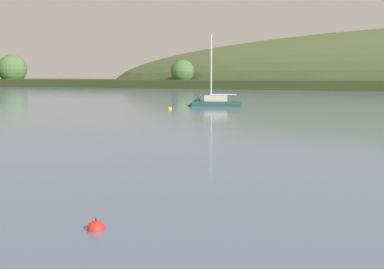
{
  "coord_description": "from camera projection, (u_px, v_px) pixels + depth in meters",
  "views": [
    {
      "loc": [
        16.73,
        0.44,
        4.93
      ],
      "look_at": [
        -1.49,
        28.45,
        1.45
      ],
      "focal_mm": 53.1,
      "sensor_mm": 36.0,
      "label": 1
    }
  ],
  "objects": [
    {
      "name": "mooring_buoy_foreground",
      "position": [
        96.0,
        230.0,
        18.2
      ],
      "size": [
        0.6,
        0.6,
        0.68
      ],
      "color": "red",
      "rests_on": "ground"
    },
    {
      "name": "mooring_buoy_far_upstream",
      "position": [
        170.0,
        109.0,
        83.78
      ],
      "size": [
        0.65,
        0.65,
        0.73
      ],
      "color": "yellow",
      "rests_on": "ground"
    },
    {
      "name": "sailboat_midwater_white",
      "position": [
        211.0,
        105.0,
        91.08
      ],
      "size": [
        9.28,
        6.33,
        12.87
      ],
      "rotation": [
        0.0,
        0.0,
        3.55
      ],
      "color": "#0F564C",
      "rests_on": "ground"
    }
  ]
}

